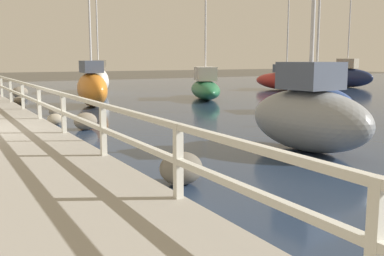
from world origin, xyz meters
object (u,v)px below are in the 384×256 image
at_px(sailboat_blue, 316,95).
at_px(sailboat_red, 286,80).
at_px(sailboat_gray, 309,115).
at_px(sailboat_navy, 347,76).
at_px(sailboat_green, 205,87).
at_px(sailboat_white, 99,79).
at_px(sailboat_orange, 92,87).

bearing_deg(sailboat_blue, sailboat_red, 66.46).
relative_size(sailboat_red, sailboat_gray, 1.10).
xyz_separation_m(sailboat_red, sailboat_navy, (6.02, 0.38, 0.16)).
height_order(sailboat_green, sailboat_gray, sailboat_gray).
bearing_deg(sailboat_white, sailboat_orange, -95.88).
relative_size(sailboat_gray, sailboat_orange, 0.93).
bearing_deg(sailboat_orange, sailboat_red, 20.27).
distance_m(sailboat_red, sailboat_orange, 14.44).
xyz_separation_m(sailboat_white, sailboat_blue, (4.28, -13.44, -0.19)).
height_order(sailboat_red, sailboat_green, sailboat_red).
height_order(sailboat_blue, sailboat_navy, sailboat_navy).
bearing_deg(sailboat_red, sailboat_orange, -169.35).
relative_size(sailboat_blue, sailboat_navy, 0.75).
bearing_deg(sailboat_gray, sailboat_blue, 40.08).
bearing_deg(sailboat_green, sailboat_navy, 37.66).
bearing_deg(sailboat_navy, sailboat_red, 169.95).
bearing_deg(sailboat_green, sailboat_blue, -58.67).
relative_size(sailboat_white, sailboat_green, 1.03).
height_order(sailboat_green, sailboat_orange, sailboat_orange).
height_order(sailboat_blue, sailboat_orange, sailboat_orange).
height_order(sailboat_red, sailboat_gray, sailboat_red).
height_order(sailboat_white, sailboat_navy, sailboat_navy).
height_order(sailboat_white, sailboat_blue, sailboat_blue).
distance_m(sailboat_red, sailboat_gray, 19.80).
bearing_deg(sailboat_blue, sailboat_navy, 50.17).
distance_m(sailboat_blue, sailboat_gray, 7.80).
xyz_separation_m(sailboat_white, sailboat_green, (3.44, -6.60, -0.20)).
relative_size(sailboat_green, sailboat_orange, 0.81).
relative_size(sailboat_white, sailboat_blue, 1.00).
height_order(sailboat_navy, sailboat_orange, sailboat_navy).
relative_size(sailboat_blue, sailboat_gray, 0.90).
xyz_separation_m(sailboat_white, sailboat_red, (11.37, -3.67, -0.17)).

